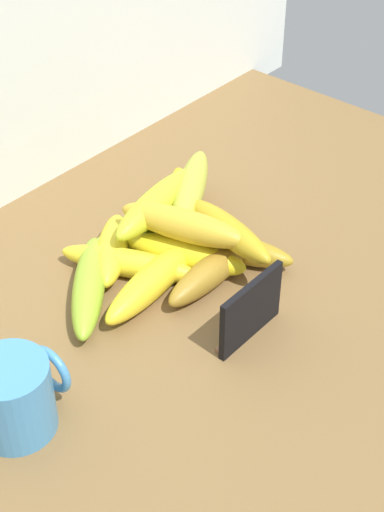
{
  "coord_description": "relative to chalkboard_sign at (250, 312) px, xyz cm",
  "views": [
    {
      "loc": [
        -61.38,
        -46.46,
        71.06
      ],
      "look_at": [
        -1.76,
        4.82,
        8.0
      ],
      "focal_mm": 55.54,
      "sensor_mm": 36.0,
      "label": 1
    }
  ],
  "objects": [
    {
      "name": "banana_3",
      "position": [
        13.45,
        21.77,
        -1.89
      ],
      "size": [
        16.5,
        18.02,
        3.94
      ],
      "primitive_type": "ellipsoid",
      "rotation": [
        0.0,
        0.0,
        0.85
      ],
      "color": "yellow",
      "rests_on": "counter_top"
    },
    {
      "name": "banana_2",
      "position": [
        -1.22,
        19.13,
        -1.95
      ],
      "size": [
        11.43,
        18.98,
        3.82
      ],
      "primitive_type": "ellipsoid",
      "rotation": [
        0.0,
        0.0,
        2.0
      ],
      "color": "yellow",
      "rests_on": "counter_top"
    },
    {
      "name": "banana_9",
      "position": [
        -0.74,
        22.8,
        -1.81
      ],
      "size": [
        14.35,
        12.63,
        4.09
      ],
      "primitive_type": "ellipsoid",
      "rotation": [
        0.0,
        0.0,
        3.82
      ],
      "color": "yellow",
      "rests_on": "counter_top"
    },
    {
      "name": "counter_top",
      "position": [
        4.22,
        6.48,
        -5.36
      ],
      "size": [
        110.0,
        76.0,
        3.0
      ],
      "primitive_type": "cube",
      "color": "brown",
      "rests_on": "ground"
    },
    {
      "name": "banana_0",
      "position": [
        6.24,
        22.24,
        -1.87
      ],
      "size": [
        18.45,
        9.71,
        3.97
      ],
      "primitive_type": "ellipsoid",
      "rotation": [
        0.0,
        0.0,
        5.95
      ],
      "color": "#91AB32",
      "rests_on": "counter_top"
    },
    {
      "name": "banana_6",
      "position": [
        4.92,
        9.77,
        -1.81
      ],
      "size": [
        17.69,
        4.66,
        4.09
      ],
      "primitive_type": "ellipsoid",
      "rotation": [
        0.0,
        0.0,
        3.17
      ],
      "color": "olive",
      "rests_on": "counter_top"
    },
    {
      "name": "banana_13",
      "position": [
        8.77,
        10.47,
        2.01
      ],
      "size": [
        7.29,
        16.9,
        3.83
      ],
      "primitive_type": "ellipsoid",
      "rotation": [
        0.0,
        0.0,
        1.35
      ],
      "color": "#B9971E",
      "rests_on": "banana_8"
    },
    {
      "name": "banana_8",
      "position": [
        10.19,
        10.91,
        -1.88
      ],
      "size": [
        9.49,
        17.66,
        3.95
      ],
      "primitive_type": "ellipsoid",
      "rotation": [
        0.0,
        0.0,
        1.91
      ],
      "color": "olive",
      "rests_on": "counter_top"
    },
    {
      "name": "coffee_mug",
      "position": [
        -27.12,
        10.53,
        0.59
      ],
      "size": [
        10.23,
        8.73,
        8.9
      ],
      "color": "#4286BB",
      "rests_on": "counter_top"
    },
    {
      "name": "banana_1",
      "position": [
        -1.46,
        14.21,
        -1.72
      ],
      "size": [
        20.41,
        6.73,
        4.28
      ],
      "primitive_type": "ellipsoid",
      "rotation": [
        0.0,
        0.0,
        3.27
      ],
      "color": "yellow",
      "rests_on": "counter_top"
    },
    {
      "name": "chalkboard_sign",
      "position": [
        0.0,
        0.0,
        0.0
      ],
      "size": [
        11.0,
        1.8,
        8.4
      ],
      "color": "black",
      "rests_on": "counter_top"
    },
    {
      "name": "banana_5",
      "position": [
        10.39,
        16.46,
        -1.74
      ],
      "size": [
        13.82,
        15.6,
        4.24
      ],
      "primitive_type": "ellipsoid",
      "rotation": [
        0.0,
        0.0,
        4.03
      ],
      "color": "#B88316",
      "rests_on": "counter_top"
    },
    {
      "name": "banana_12",
      "position": [
        12.85,
        20.51,
        2.07
      ],
      "size": [
        18.88,
        13.64,
        3.98
      ],
      "primitive_type": "ellipsoid",
      "rotation": [
        0.0,
        0.0,
        0.55
      ],
      "color": "#ACB138",
      "rests_on": "banana_3"
    },
    {
      "name": "banana_7",
      "position": [
        -7.92,
        19.7,
        -1.84
      ],
      "size": [
        17.3,
        16.03,
        4.04
      ],
      "primitive_type": "ellipsoid",
      "rotation": [
        0.0,
        0.0,
        3.87
      ],
      "color": "#8FB82C",
      "rests_on": "counter_top"
    },
    {
      "name": "banana_4",
      "position": [
        4.84,
        14.59,
        -1.68
      ],
      "size": [
        9.73,
        17.7,
        4.35
      ],
      "primitive_type": "ellipsoid",
      "rotation": [
        0.0,
        0.0,
        1.9
      ],
      "color": "yellow",
      "rests_on": "counter_top"
    },
    {
      "name": "banana_11",
      "position": [
        7.23,
        21.6,
        2.24
      ],
      "size": [
        19.43,
        7.29,
        4.24
      ],
      "primitive_type": "ellipsoid",
      "rotation": [
        0.0,
        0.0,
        6.45
      ],
      "color": "gold",
      "rests_on": "banana_0"
    },
    {
      "name": "banana_10",
      "position": [
        5.25,
        15.17,
        2.64
      ],
      "size": [
        9.09,
        18.57,
        4.29
      ],
      "primitive_type": "ellipsoid",
      "rotation": [
        0.0,
        0.0,
        1.85
      ],
      "color": "gold",
      "rests_on": "banana_4"
    }
  ]
}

